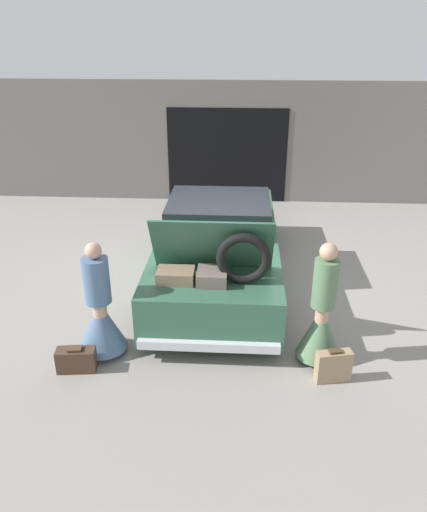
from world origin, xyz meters
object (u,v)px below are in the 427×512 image
at_px(person_left, 100,315).
at_px(suitcase_beside_right_person, 333,366).
at_px(car, 218,246).
at_px(suitcase_beside_left_person, 76,360).
at_px(person_right, 321,321).

relative_size(person_left, suitcase_beside_right_person, 3.50).
relative_size(car, suitcase_beside_right_person, 10.42).
distance_m(person_left, suitcase_beside_left_person, 0.62).
bearing_deg(person_left, suitcase_beside_left_person, -19.75).
xyz_separation_m(suitcase_beside_left_person, suitcase_beside_right_person, (3.17, -0.00, 0.05)).
xyz_separation_m(person_left, person_right, (2.81, -0.00, 0.03)).
height_order(person_left, suitcase_beside_left_person, person_left).
bearing_deg(suitcase_beside_left_person, person_left, 60.03).
height_order(person_right, suitcase_beside_left_person, person_right).
bearing_deg(person_right, person_left, 104.66).
distance_m(car, suitcase_beside_left_person, 3.07).
bearing_deg(car, person_left, -123.20).
xyz_separation_m(person_left, suitcase_beside_right_person, (2.93, -0.41, -0.35)).
bearing_deg(person_left, car, 157.02).
xyz_separation_m(car, person_left, (-1.40, -2.15, -0.06)).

